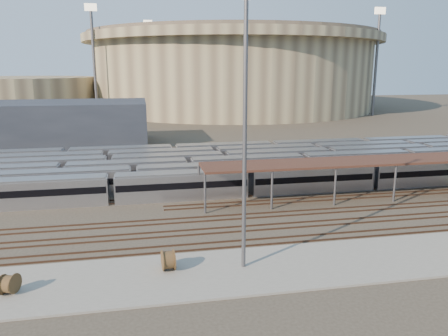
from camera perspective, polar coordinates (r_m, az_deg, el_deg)
ground at (r=55.06m, az=6.04°, el=-5.80°), size 420.00×420.00×0.00m
apron at (r=40.37m, az=5.41°, el=-12.90°), size 50.00×9.00×0.20m
subway_trains at (r=71.71m, az=1.51°, el=0.22°), size 129.46×23.90×3.60m
inspection_shed at (r=66.78m, az=23.47°, el=0.97°), size 60.30×6.00×5.30m
empty_tracks at (r=50.55m, az=7.70°, el=-7.49°), size 170.00×9.62×0.18m
stadium at (r=194.04m, az=1.10°, el=12.69°), size 124.00×124.00×32.50m
secondary_arena at (r=185.49m, az=-25.13°, el=8.53°), size 56.00×56.00×14.00m
service_building at (r=107.31m, az=-21.45°, el=5.35°), size 42.00×20.00×10.00m
floodlight_0 at (r=160.44m, az=-16.63°, el=13.58°), size 4.00×1.00×38.40m
floodlight_2 at (r=172.48m, az=19.29°, el=13.33°), size 4.00×1.00×38.40m
floodlight_3 at (r=209.85m, az=-9.75°, el=13.68°), size 4.00×1.00×38.40m
cable_reel_west at (r=39.48m, az=-26.28°, el=-13.43°), size 1.47×1.86×1.64m
cable_reel_east at (r=39.64m, az=-7.29°, el=-11.84°), size 1.18×1.91×1.83m
yard_light_pole at (r=36.84m, az=2.73°, el=3.67°), size 0.82×0.36×22.89m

